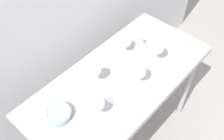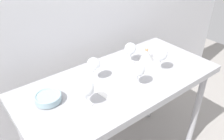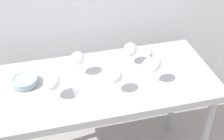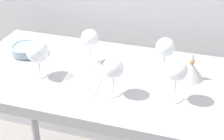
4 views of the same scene
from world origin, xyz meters
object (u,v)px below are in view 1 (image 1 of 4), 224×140
(wine_glass_near_right, at_px, (158,49))
(tasting_bowl, at_px, (59,114))
(wine_glass_near_center, at_px, (139,73))
(wine_glass_far_left, at_px, (95,71))
(decanter_funnel, at_px, (140,43))
(tasting_sheet_upper, at_px, (115,93))
(wine_glass_near_left, at_px, (96,104))
(wine_glass_far_right, at_px, (125,42))

(wine_glass_near_right, relative_size, tasting_bowl, 1.13)
(wine_glass_near_center, height_order, wine_glass_far_left, wine_glass_far_left)
(decanter_funnel, bearing_deg, wine_glass_far_left, 178.83)
(wine_glass_near_right, xyz_separation_m, tasting_sheet_upper, (-0.41, 0.03, -0.13))
(wine_glass_far_left, bearing_deg, wine_glass_near_left, -133.50)
(tasting_sheet_upper, distance_m, decanter_funnel, 0.48)
(tasting_bowl, relative_size, decanter_funnel, 1.16)
(wine_glass_far_right, bearing_deg, tasting_bowl, -175.48)
(wine_glass_near_center, relative_size, tasting_bowl, 1.06)
(wine_glass_near_center, distance_m, wine_glass_far_left, 0.29)
(wine_glass_near_right, xyz_separation_m, tasting_bowl, (-0.76, 0.17, -0.10))
(wine_glass_near_center, xyz_separation_m, wine_glass_near_right, (0.25, 0.03, 0.01))
(tasting_bowl, bearing_deg, wine_glass_near_left, -46.37)
(wine_glass_far_right, distance_m, decanter_funnel, 0.15)
(wine_glass_far_right, xyz_separation_m, wine_glass_far_left, (-0.35, -0.04, 0.01))
(decanter_funnel, bearing_deg, wine_glass_near_center, -144.46)
(wine_glass_far_left, bearing_deg, wine_glass_near_center, -50.87)
(wine_glass_near_center, height_order, decanter_funnel, wine_glass_near_center)
(wine_glass_near_right, bearing_deg, wine_glass_near_center, -172.49)
(wine_glass_near_center, height_order, wine_glass_near_right, wine_glass_near_right)
(tasting_bowl, xyz_separation_m, decanter_funnel, (0.81, 0.01, 0.01))
(tasting_sheet_upper, height_order, tasting_bowl, tasting_bowl)
(wine_glass_near_center, xyz_separation_m, wine_glass_near_left, (-0.36, 0.04, 0.00))
(wine_glass_near_center, bearing_deg, tasting_sheet_upper, 158.75)
(wine_glass_near_right, height_order, decanter_funnel, wine_glass_near_right)
(tasting_sheet_upper, bearing_deg, wine_glass_near_right, -9.61)
(wine_glass_far_left, relative_size, decanter_funnel, 1.25)
(wine_glass_near_left, relative_size, wine_glass_far_left, 1.01)
(wine_glass_near_center, relative_size, decanter_funnel, 1.23)
(wine_glass_near_center, xyz_separation_m, decanter_funnel, (0.30, 0.21, -0.08))
(wine_glass_far_right, distance_m, wine_glass_near_right, 0.24)
(wine_glass_far_left, bearing_deg, wine_glass_far_right, 5.75)
(wine_glass_near_left, bearing_deg, wine_glass_far_right, 22.76)
(wine_glass_far_right, height_order, wine_glass_near_left, wine_glass_near_left)
(tasting_sheet_upper, distance_m, tasting_bowl, 0.38)
(wine_glass_near_right, xyz_separation_m, decanter_funnel, (0.05, 0.18, -0.09))
(wine_glass_near_left, bearing_deg, wine_glass_near_right, -0.33)
(wine_glass_near_left, xyz_separation_m, wine_glass_far_left, (0.18, 0.19, 0.00))
(wine_glass_far_left, xyz_separation_m, decanter_funnel, (0.48, -0.01, -0.08))
(wine_glass_near_left, bearing_deg, wine_glass_far_left, 46.50)
(tasting_sheet_upper, height_order, decanter_funnel, decanter_funnel)
(tasting_bowl, distance_m, decanter_funnel, 0.81)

